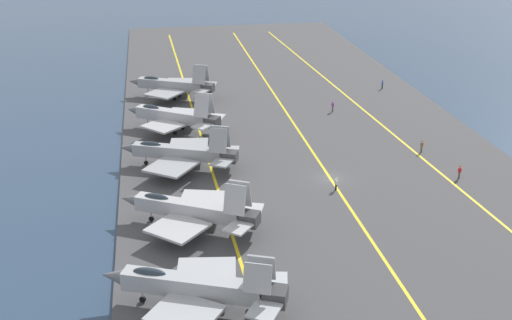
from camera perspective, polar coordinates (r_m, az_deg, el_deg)
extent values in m
plane|color=navy|center=(84.56, 6.59, -1.87)|extent=(2000.00, 2000.00, 0.00)
cube|color=#424244|center=(84.48, 6.60, -1.74)|extent=(208.64, 54.18, 0.40)
cube|color=yellow|center=(89.49, 15.82, -0.91)|extent=(187.48, 11.39, 0.01)
cube|color=yellow|center=(84.39, 6.61, -1.62)|extent=(187.78, 0.36, 0.01)
cube|color=yellow|center=(81.73, -3.50, -2.35)|extent=(187.75, 4.30, 0.01)
cube|color=#9EA3A8|center=(58.12, -5.77, -11.06)|extent=(6.29, 12.45, 1.72)
cone|color=#5B5E60|center=(60.53, -12.56, -10.03)|extent=(2.41, 2.84, 1.64)
cube|color=#38383A|center=(56.56, 1.71, -12.00)|extent=(2.60, 2.65, 1.46)
ellipsoid|color=#232D38|center=(58.84, -9.45, -9.86)|extent=(2.02, 3.22, 0.95)
cube|color=#9EA3A8|center=(55.82, -6.34, -13.39)|extent=(7.08, 7.25, 0.28)
cube|color=#9EA3A8|center=(60.90, -4.44, -9.89)|extent=(5.46, 6.09, 0.28)
cube|color=#9EA3A8|center=(54.82, 0.13, -10.50)|extent=(1.66, 2.54, 2.60)
cube|color=#9EA3A8|center=(56.31, 0.52, -9.51)|extent=(1.66, 2.54, 2.60)
cube|color=#9EA3A8|center=(54.83, 0.73, -13.26)|extent=(3.65, 3.52, 0.20)
cube|color=#9EA3A8|center=(58.48, 1.62, -10.70)|extent=(3.23, 2.92, 0.20)
cylinder|color=#B2B2B7|center=(60.48, -10.08, -11.72)|extent=(0.16, 0.16, 1.58)
cylinder|color=black|center=(60.76, -10.04, -12.10)|extent=(0.43, 0.64, 0.60)
cylinder|color=#B2B2B7|center=(57.80, -4.82, -13.23)|extent=(0.16, 0.16, 1.58)
cylinder|color=black|center=(58.09, -4.81, -13.63)|extent=(0.43, 0.64, 0.60)
cylinder|color=#B2B2B7|center=(59.67, -4.15, -11.91)|extent=(0.16, 0.16, 1.58)
cylinder|color=black|center=(59.95, -4.14, -12.30)|extent=(0.43, 0.64, 0.60)
cube|color=#A8AAAF|center=(71.31, -6.13, -4.33)|extent=(7.31, 11.57, 1.66)
cone|color=#5B5E60|center=(74.36, -11.13, -3.46)|extent=(2.49, 2.79, 1.58)
cube|color=#38383A|center=(68.82, -0.58, -5.26)|extent=(2.63, 2.66, 1.41)
ellipsoid|color=#232D38|center=(72.49, -8.84, -3.31)|extent=(2.23, 3.06, 0.91)
cube|color=#A8AAAF|center=(68.71, -6.98, -6.00)|extent=(7.37, 7.38, 0.28)
cube|color=#A8AAAF|center=(74.15, -4.73, -3.62)|extent=(6.30, 6.42, 0.28)
cube|color=#A8AAAF|center=(67.37, -1.90, -3.56)|extent=(1.97, 2.51, 3.23)
cube|color=#A8AAAF|center=(68.83, -1.39, -2.95)|extent=(1.97, 2.51, 3.23)
cube|color=#A8AAAF|center=(67.13, -1.62, -6.04)|extent=(3.64, 3.56, 0.20)
cube|color=#A8AAAF|center=(70.83, -0.36, -4.39)|extent=(3.39, 3.09, 0.20)
cylinder|color=#B2B2B7|center=(73.91, -9.30, -4.86)|extent=(0.16, 0.16, 1.50)
cylinder|color=black|center=(74.12, -9.28, -5.17)|extent=(0.48, 0.63, 0.60)
cylinder|color=#B2B2B7|center=(70.65, -5.55, -6.03)|extent=(0.16, 0.16, 1.50)
cylinder|color=black|center=(70.87, -5.53, -6.35)|extent=(0.48, 0.63, 0.60)
cylinder|color=#B2B2B7|center=(72.51, -4.80, -5.20)|extent=(0.16, 0.16, 1.50)
cylinder|color=black|center=(72.72, -4.79, -5.51)|extent=(0.48, 0.63, 0.60)
cube|color=#93999E|center=(86.82, -7.02, 0.70)|extent=(6.05, 12.01, 1.62)
cone|color=#5B5E60|center=(89.30, -11.36, 1.06)|extent=(2.29, 2.73, 1.54)
cube|color=#38383A|center=(84.82, -2.35, 0.32)|extent=(2.47, 2.54, 1.38)
ellipsoid|color=#232D38|center=(87.77, -9.35, 1.36)|extent=(1.93, 3.10, 0.89)
cube|color=#93999E|center=(83.70, -7.54, -0.58)|extent=(7.76, 7.66, 0.28)
cube|color=#93999E|center=(90.12, -6.01, 1.24)|extent=(6.40, 6.03, 0.28)
cube|color=#93999E|center=(83.48, -3.40, 1.72)|extent=(1.77, 2.52, 3.21)
cube|color=#93999E|center=(85.00, -3.10, 2.12)|extent=(1.77, 2.52, 3.21)
cube|color=#93999E|center=(82.97, -3.06, -0.23)|extent=(3.60, 3.45, 0.20)
cube|color=#93999E|center=(86.92, -2.31, 0.89)|extent=(3.21, 2.84, 0.20)
cylinder|color=#B2B2B7|center=(88.93, -9.76, 0.01)|extent=(0.16, 0.16, 1.46)
cylinder|color=black|center=(89.09, -9.74, -0.24)|extent=(0.43, 0.64, 0.60)
cylinder|color=#B2B2B7|center=(86.04, -6.43, -0.59)|extent=(0.16, 0.16, 1.46)
cylinder|color=black|center=(86.21, -6.42, -0.85)|extent=(0.43, 0.64, 0.60)
cylinder|color=#B2B2B7|center=(88.02, -5.97, -0.01)|extent=(0.16, 0.16, 1.46)
cylinder|color=black|center=(88.18, -5.96, -0.27)|extent=(0.43, 0.64, 0.60)
cube|color=#A8AAAF|center=(100.32, -7.53, 3.92)|extent=(8.04, 10.98, 1.75)
cone|color=#5B5E60|center=(103.95, -10.84, 4.39)|extent=(2.63, 2.81, 1.66)
cube|color=#38383A|center=(96.98, -3.90, 3.40)|extent=(2.75, 2.73, 1.49)
ellipsoid|color=#232D38|center=(101.91, -9.32, 4.61)|extent=(2.40, 2.97, 0.96)
cube|color=#A8AAAF|center=(97.74, -8.26, 3.01)|extent=(6.96, 6.93, 0.28)
cube|color=#A8AAAF|center=(102.90, -6.41, 4.13)|extent=(6.10, 6.43, 0.28)
cube|color=#A8AAAF|center=(95.97, -4.88, 4.78)|extent=(2.09, 2.45, 3.34)
cube|color=#A8AAAF|center=(97.51, -4.37, 5.09)|extent=(2.09, 2.45, 3.34)
cube|color=#A8AAAF|center=(95.31, -4.79, 3.02)|extent=(3.59, 3.57, 0.20)
cube|color=#A8AAAF|center=(99.10, -3.55, 3.84)|extent=(3.47, 3.19, 0.20)
cylinder|color=#B2B2B7|center=(103.15, -9.61, 3.33)|extent=(0.16, 0.16, 1.65)
cylinder|color=black|center=(103.32, -9.59, 3.05)|extent=(0.51, 0.62, 0.60)
cylinder|color=#B2B2B7|center=(99.30, -7.23, 2.69)|extent=(0.16, 0.16, 1.65)
cylinder|color=black|center=(99.48, -7.22, 2.41)|extent=(0.51, 0.62, 0.60)
cylinder|color=#B2B2B7|center=(101.28, -6.53, 3.14)|extent=(0.16, 0.16, 1.65)
cylinder|color=black|center=(101.45, -6.52, 2.86)|extent=(0.51, 0.62, 0.60)
cube|color=#93999E|center=(116.98, -7.62, 6.66)|extent=(6.76, 11.63, 1.68)
cone|color=#5B5E60|center=(119.90, -10.73, 6.86)|extent=(2.43, 2.75, 1.60)
cube|color=#38383A|center=(114.36, -4.29, 6.42)|extent=(2.59, 2.61, 1.43)
ellipsoid|color=#232D38|center=(118.25, -9.29, 7.14)|extent=(2.11, 3.05, 0.92)
cube|color=#93999E|center=(113.90, -8.11, 5.90)|extent=(7.45, 7.43, 0.28)
cube|color=#93999E|center=(120.06, -6.77, 6.85)|extent=(6.29, 6.20, 0.28)
cube|color=#93999E|center=(113.36, -5.10, 7.50)|extent=(1.85, 2.47, 3.07)
cube|color=#93999E|center=(114.95, -4.79, 7.73)|extent=(1.85, 2.47, 3.07)
cube|color=#93999E|center=(112.52, -4.92, 6.12)|extent=(3.61, 3.49, 0.20)
cube|color=#93999E|center=(116.54, -4.14, 6.74)|extent=(3.31, 2.96, 0.20)
cylinder|color=#B2B2B7|center=(119.27, -9.57, 6.02)|extent=(0.16, 0.16, 1.66)
cylinder|color=black|center=(119.42, -9.56, 5.78)|extent=(0.46, 0.64, 0.60)
cylinder|color=#B2B2B7|center=(115.95, -7.25, 5.67)|extent=(0.16, 0.16, 1.66)
cylinder|color=black|center=(116.10, -7.24, 5.42)|extent=(0.46, 0.64, 0.60)
cylinder|color=#B2B2B7|center=(118.01, -6.80, 6.00)|extent=(0.16, 0.16, 1.66)
cylinder|color=black|center=(118.17, -6.79, 5.75)|extent=(0.46, 0.64, 0.60)
cylinder|color=#232328|center=(124.43, 11.15, 6.42)|extent=(0.24, 0.24, 0.88)
cube|color=#284CB2|center=(124.23, 11.18, 6.73)|extent=(0.46, 0.41, 0.53)
sphere|color=beige|center=(124.13, 11.19, 6.91)|extent=(0.22, 0.22, 0.22)
sphere|color=#284CB2|center=(124.11, 11.19, 6.94)|extent=(0.24, 0.24, 0.24)
cylinder|color=#4C473D|center=(109.82, 6.82, 4.51)|extent=(0.24, 0.24, 0.94)
cube|color=purple|center=(109.58, 6.84, 4.89)|extent=(0.44, 0.36, 0.62)
sphere|color=beige|center=(109.44, 6.85, 5.11)|extent=(0.22, 0.22, 0.22)
sphere|color=purple|center=(109.43, 6.85, 5.14)|extent=(0.24, 0.24, 0.24)
cylinder|color=#232328|center=(81.07, 7.12, -2.40)|extent=(0.24, 0.24, 0.81)
cube|color=white|center=(80.78, 7.14, -1.96)|extent=(0.44, 0.36, 0.57)
sphere|color=tan|center=(80.61, 7.15, -1.69)|extent=(0.22, 0.22, 0.22)
sphere|color=white|center=(80.59, 7.16, -1.65)|extent=(0.24, 0.24, 0.24)
cylinder|color=#4C473D|center=(87.72, 17.60, -1.30)|extent=(0.24, 0.24, 0.89)
cube|color=red|center=(87.43, 17.66, -0.86)|extent=(0.32, 0.42, 0.59)
sphere|color=beige|center=(87.27, 17.69, -0.60)|extent=(0.22, 0.22, 0.22)
sphere|color=red|center=(87.25, 17.70, -0.57)|extent=(0.24, 0.24, 0.24)
cylinder|color=#4C473D|center=(94.96, 14.49, 0.94)|extent=(0.24, 0.24, 0.94)
cube|color=brown|center=(94.70, 14.53, 1.35)|extent=(0.39, 0.45, 0.54)
sphere|color=beige|center=(94.55, 14.56, 1.58)|extent=(0.22, 0.22, 0.22)
sphere|color=brown|center=(94.53, 14.56, 1.61)|extent=(0.24, 0.24, 0.24)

